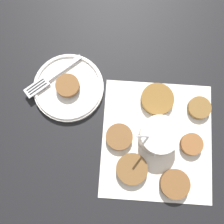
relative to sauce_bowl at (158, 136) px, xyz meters
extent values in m
plane|color=black|center=(-0.01, 0.02, -0.03)|extent=(4.00, 4.00, 0.00)
cube|color=silver|center=(0.01, 0.00, -0.03)|extent=(0.36, 0.34, 0.00)
cylinder|color=white|center=(0.00, 0.00, 0.00)|extent=(0.10, 0.10, 0.06)
cylinder|color=gold|center=(0.00, 0.00, -0.01)|extent=(0.08, 0.08, 0.03)
cone|color=white|center=(0.05, 0.00, 0.02)|extent=(0.02, 0.02, 0.02)
cylinder|color=silver|center=(0.01, -0.03, 0.04)|extent=(0.03, 0.06, 0.10)
cylinder|color=brown|center=(0.03, -0.09, -0.02)|extent=(0.07, 0.07, 0.02)
cylinder|color=brown|center=(0.10, -0.04, -0.02)|extent=(0.08, 0.08, 0.02)
cylinder|color=brown|center=(0.10, 0.07, -0.02)|extent=(0.07, 0.07, 0.02)
cylinder|color=brown|center=(-0.01, 0.09, -0.02)|extent=(0.06, 0.06, 0.02)
cylinder|color=brown|center=(-0.10, -0.02, -0.02)|extent=(0.09, 0.09, 0.02)
cylinder|color=brown|center=(-0.11, 0.09, -0.02)|extent=(0.06, 0.06, 0.02)
cylinder|color=white|center=(-0.07, -0.26, -0.02)|extent=(0.19, 0.19, 0.01)
torus|color=white|center=(-0.07, -0.26, -0.02)|extent=(0.18, 0.18, 0.01)
cylinder|color=brown|center=(-0.06, -0.26, 0.00)|extent=(0.06, 0.06, 0.02)
cube|color=silver|center=(-0.11, -0.29, -0.01)|extent=(0.10, 0.08, 0.00)
cube|color=silver|center=(-0.04, -0.34, -0.01)|extent=(0.07, 0.06, 0.00)
cube|color=black|center=(-0.04, -0.35, -0.01)|extent=(0.04, 0.03, 0.00)
cube|color=black|center=(-0.04, -0.34, -0.01)|extent=(0.04, 0.03, 0.00)
cube|color=black|center=(-0.04, -0.33, -0.01)|extent=(0.04, 0.03, 0.00)
camera|label=1|loc=(0.11, -0.09, 0.66)|focal=42.00mm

